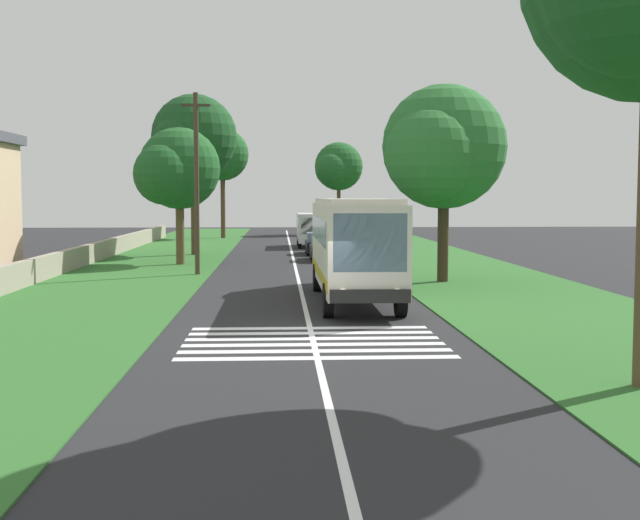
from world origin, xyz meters
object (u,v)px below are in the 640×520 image
object	(u,v)px
roadside_tree_right_1	(337,168)
coach_bus	(353,243)
roadside_tree_left_2	(221,156)
roadside_tree_right_0	(440,151)
roadside_tree_left_0	(193,140)
trailing_car_1	(319,244)
roadside_tree_left_1	(177,171)
trailing_car_0	(325,249)
utility_pole	(197,181)
trailing_minibus_0	(312,227)

from	to	relation	value
roadside_tree_right_1	coach_bus	bearing A→B (deg)	176.58
roadside_tree_left_2	roadside_tree_right_0	bearing A→B (deg)	-162.80
coach_bus	roadside_tree_left_0	bearing A→B (deg)	18.37
trailing_car_1	roadside_tree_left_1	world-z (taller)	roadside_tree_left_1
trailing_car_1	roadside_tree_left_0	world-z (taller)	roadside_tree_left_0
trailing_car_0	utility_pole	distance (m)	11.82
roadside_tree_left_0	roadside_tree_right_0	bearing A→B (deg)	-145.26
roadside_tree_left_0	coach_bus	bearing A→B (deg)	-161.63
trailing_minibus_0	roadside_tree_right_0	xyz separation A→B (m)	(-26.33, -4.60, 4.27)
roadside_tree_left_2	utility_pole	size ratio (longest dim) A/B	1.13
roadside_tree_left_0	roadside_tree_left_2	distance (m)	21.48
trailing_car_1	roadside_tree_left_0	size ratio (longest dim) A/B	0.42
coach_bus	roadside_tree_left_1	size ratio (longest dim) A/B	1.47
roadside_tree_left_2	roadside_tree_right_1	distance (m)	13.71
roadside_tree_left_1	utility_pole	size ratio (longest dim) A/B	0.87
trailing_car_1	utility_pole	world-z (taller)	utility_pole
trailing_car_0	trailing_car_1	world-z (taller)	same
trailing_minibus_0	roadside_tree_left_1	xyz separation A→B (m)	(-16.13, 8.12, 3.65)
roadside_tree_right_0	roadside_tree_right_1	distance (m)	47.67
roadside_tree_left_0	utility_pole	world-z (taller)	roadside_tree_left_0
roadside_tree_left_1	roadside_tree_right_0	bearing A→B (deg)	-128.74
roadside_tree_left_2	roadside_tree_right_0	world-z (taller)	roadside_tree_left_2
roadside_tree_right_0	trailing_minibus_0	bearing A→B (deg)	9.91
roadside_tree_left_2	roadside_tree_right_1	world-z (taller)	roadside_tree_left_2
trailing_minibus_0	roadside_tree_left_2	world-z (taller)	roadside_tree_left_2
coach_bus	trailing_minibus_0	distance (m)	32.90
roadside_tree_right_1	trailing_car_1	bearing A→B (deg)	173.64
trailing_car_0	roadside_tree_left_2	size ratio (longest dim) A/B	0.43
trailing_car_1	roadside_tree_left_0	xyz separation A→B (m)	(-0.26, 8.21, 6.78)
roadside_tree_right_1	roadside_tree_left_1	bearing A→B (deg)	162.85
roadside_tree_left_1	roadside_tree_right_0	xyz separation A→B (m)	(-10.20, -12.71, 0.62)
trailing_car_1	trailing_minibus_0	xyz separation A→B (m)	(7.87, 0.19, 0.88)
coach_bus	trailing_car_1	size ratio (longest dim) A/B	2.60
roadside_tree_right_1	utility_pole	world-z (taller)	roadside_tree_right_1
roadside_tree_right_0	roadside_tree_right_1	world-z (taller)	roadside_tree_right_1
coach_bus	roadside_tree_right_1	world-z (taller)	roadside_tree_right_1
trailing_car_0	trailing_minibus_0	distance (m)	13.40
coach_bus	utility_pole	world-z (taller)	utility_pole
roadside_tree_right_0	roadside_tree_right_1	size ratio (longest dim) A/B	0.94
roadside_tree_left_1	roadside_tree_right_1	distance (m)	39.22
trailing_car_1	trailing_minibus_0	size ratio (longest dim) A/B	0.72
roadside_tree_right_0	roadside_tree_right_1	xyz separation A→B (m)	(47.64, 1.16, 0.86)
trailing_car_0	roadside_tree_left_1	xyz separation A→B (m)	(-2.76, 8.42, 4.53)
roadside_tree_left_0	roadside_tree_right_0	distance (m)	22.20
utility_pole	roadside_tree_right_0	bearing A→B (deg)	-110.19
trailing_car_0	roadside_tree_left_1	size ratio (longest dim) A/B	0.57
trailing_car_0	roadside_tree_left_0	distance (m)	11.94
roadside_tree_left_2	roadside_tree_right_0	distance (m)	41.56
roadside_tree_left_2	roadside_tree_right_1	bearing A→B (deg)	-54.38
trailing_minibus_0	roadside_tree_left_1	bearing A→B (deg)	153.29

